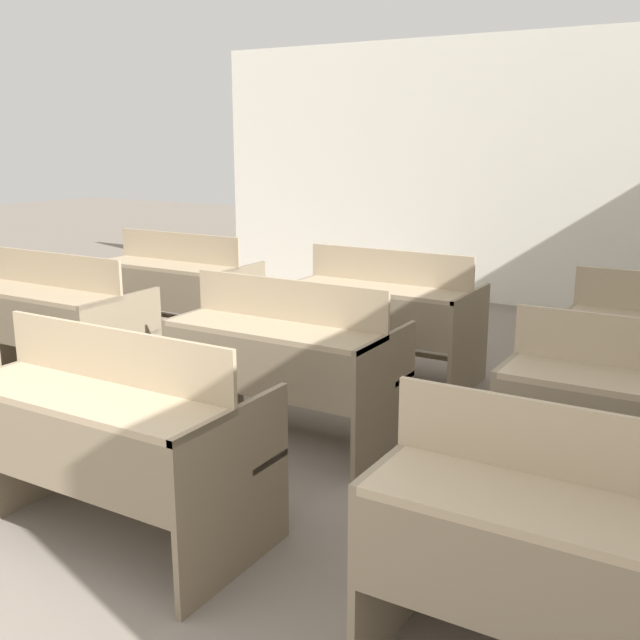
{
  "coord_description": "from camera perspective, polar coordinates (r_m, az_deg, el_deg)",
  "views": [
    {
      "loc": [
        2.39,
        -0.81,
        1.74
      ],
      "look_at": [
        0.41,
        2.53,
        0.79
      ],
      "focal_mm": 42.0,
      "sensor_mm": 36.0,
      "label": 1
    }
  ],
  "objects": [
    {
      "name": "wall_back",
      "position": [
        8.11,
        13.78,
        10.84
      ],
      "size": [
        6.89,
        0.06,
        2.76
      ],
      "color": "white",
      "rests_on": "ground_plane"
    },
    {
      "name": "bench_front_center",
      "position": [
        3.38,
        -15.48,
        -8.37
      ],
      "size": [
        1.27,
        0.73,
        0.96
      ],
      "color": "#7B6C55",
      "rests_on": "ground_plane"
    },
    {
      "name": "bench_front_right",
      "position": [
        2.51,
        19.34,
        -16.76
      ],
      "size": [
        1.27,
        0.73,
        0.96
      ],
      "color": "#80715A",
      "rests_on": "ground_plane"
    },
    {
      "name": "bench_second_left",
      "position": [
        5.6,
        -19.6,
        0.12
      ],
      "size": [
        1.27,
        0.73,
        0.96
      ],
      "color": "#7B6B54",
      "rests_on": "ground_plane"
    },
    {
      "name": "bench_second_center",
      "position": [
        4.32,
        -2.69,
        -3.0
      ],
      "size": [
        1.27,
        0.73,
        0.96
      ],
      "color": "#7D6E57",
      "rests_on": "ground_plane"
    },
    {
      "name": "bench_third_left",
      "position": [
        6.49,
        -10.83,
        2.47
      ],
      "size": [
        1.27,
        0.73,
        0.96
      ],
      "color": "#7D6E57",
      "rests_on": "ground_plane"
    },
    {
      "name": "bench_third_center",
      "position": [
        5.43,
        5.03,
        0.47
      ],
      "size": [
        1.27,
        0.73,
        0.96
      ],
      "color": "#81715A",
      "rests_on": "ground_plane"
    }
  ]
}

